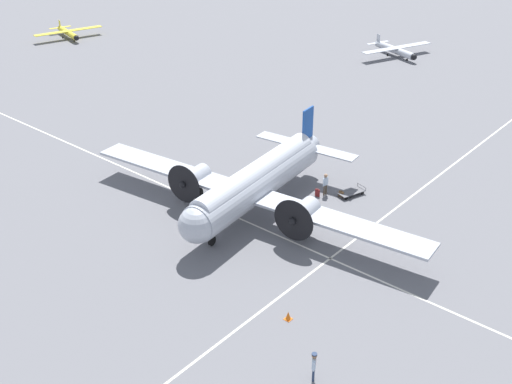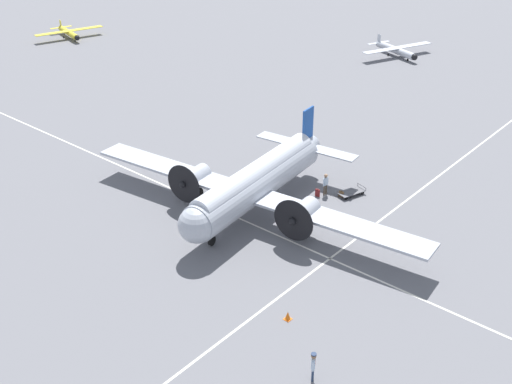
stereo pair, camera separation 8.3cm
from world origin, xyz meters
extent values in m
plane|color=slate|center=(0.00, 0.00, 0.00)|extent=(300.00, 300.00, 0.00)
cube|color=silver|center=(0.00, -1.53, 0.00)|extent=(120.00, 0.16, 0.01)
cube|color=silver|center=(7.77, 0.00, 0.00)|extent=(0.16, 120.00, 0.01)
cylinder|color=#ADB2BC|center=(0.00, 0.00, 2.41)|extent=(4.19, 14.23, 2.62)
cylinder|color=silver|center=(0.00, 0.00, 3.13)|extent=(3.34, 13.46, 1.83)
sphere|color=#ADB2BC|center=(0.80, -6.96, 2.41)|extent=(2.49, 2.49, 2.49)
cylinder|color=#ADB2BC|center=(-0.80, 6.96, 2.54)|extent=(1.74, 2.88, 1.44)
cube|color=#194799|center=(-0.85, 7.47, 4.37)|extent=(0.31, 1.54, 3.01)
cube|color=#ADB2BC|center=(-0.83, 7.30, 2.67)|extent=(9.03, 2.37, 0.10)
cube|color=#ADB2BC|center=(0.12, -1.02, 2.08)|extent=(27.98, 5.38, 0.20)
cylinder|color=#ADB2BC|center=(4.86, -0.72, 2.10)|extent=(1.70, 2.54, 1.44)
cylinder|color=black|center=(5.01, -2.03, 2.10)|extent=(3.01, 0.38, 3.03)
sphere|color=black|center=(5.02, -2.15, 2.10)|extent=(0.50, 0.50, 0.50)
cylinder|color=#ADB2BC|center=(-4.57, -1.80, 2.10)|extent=(1.70, 2.54, 1.44)
cylinder|color=black|center=(-4.42, -3.10, 2.10)|extent=(3.01, 0.38, 3.03)
sphere|color=black|center=(-4.41, -3.22, 2.10)|extent=(0.50, 0.50, 0.50)
cylinder|color=#4C4C51|center=(4.83, -0.48, 1.04)|extent=(0.18, 0.18, 0.98)
cylinder|color=black|center=(4.83, -0.48, 0.55)|extent=(0.42, 1.13, 1.10)
cylinder|color=#4C4C51|center=(-4.60, -1.56, 1.04)|extent=(0.18, 0.18, 0.98)
cylinder|color=black|center=(-4.60, -1.56, 0.55)|extent=(0.42, 1.13, 1.10)
cylinder|color=#4C4C51|center=(0.62, -5.44, 0.79)|extent=(0.14, 0.14, 0.88)
cylinder|color=black|center=(0.62, -5.44, 0.35)|extent=(0.26, 0.72, 0.70)
cylinder|color=navy|center=(13.29, -11.14, 0.42)|extent=(0.12, 0.12, 0.83)
cylinder|color=navy|center=(13.42, -11.35, 0.42)|extent=(0.12, 0.12, 0.83)
cube|color=silver|center=(13.35, -11.24, 1.14)|extent=(0.37, 0.44, 0.62)
sphere|color=#8C6647|center=(13.35, -11.24, 1.59)|extent=(0.28, 0.28, 0.28)
cylinder|color=silver|center=(13.22, -11.03, 1.11)|extent=(0.10, 0.10, 0.59)
cylinder|color=silver|center=(13.48, -11.45, 1.11)|extent=(0.10, 0.10, 0.59)
cube|color=maroon|center=(13.44, -11.19, 1.22)|extent=(0.03, 0.05, 0.40)
cylinder|color=navy|center=(13.35, -11.24, 1.71)|extent=(0.40, 0.40, 0.07)
cylinder|color=#473D2D|center=(2.40, 5.72, 0.44)|extent=(0.13, 0.13, 0.88)
cylinder|color=#473D2D|center=(2.39, 5.46, 0.44)|extent=(0.13, 0.13, 0.88)
cube|color=silver|center=(2.40, 5.59, 1.21)|extent=(0.22, 0.43, 0.66)
sphere|color=tan|center=(2.40, 5.59, 1.68)|extent=(0.29, 0.29, 0.29)
cylinder|color=silver|center=(2.41, 5.85, 1.17)|extent=(0.10, 0.10, 0.63)
cylinder|color=silver|center=(2.38, 5.33, 1.17)|extent=(0.10, 0.10, 0.63)
cube|color=brown|center=(3.57, 6.13, 0.24)|extent=(0.40, 0.15, 0.47)
cube|color=#4A3520|center=(3.57, 6.13, 0.50)|extent=(0.14, 0.11, 0.02)
cube|color=maroon|center=(2.09, 4.99, 0.30)|extent=(0.37, 0.14, 0.60)
cube|color=#551515|center=(2.09, 4.99, 0.63)|extent=(0.13, 0.10, 0.02)
cube|color=#56565B|center=(4.00, 6.87, 0.30)|extent=(1.65, 2.40, 0.04)
cube|color=#56565B|center=(4.32, 7.89, 0.54)|extent=(1.01, 0.35, 0.04)
cylinder|color=#56565B|center=(4.79, 7.74, 0.43)|extent=(0.04, 0.04, 0.22)
cylinder|color=#56565B|center=(3.85, 8.03, 0.43)|extent=(0.04, 0.04, 0.22)
cylinder|color=black|center=(4.15, 5.95, 0.14)|extent=(0.14, 0.29, 0.28)
cylinder|color=black|center=(3.35, 6.20, 0.14)|extent=(0.14, 0.29, 0.28)
cylinder|color=black|center=(4.65, 7.54, 0.14)|extent=(0.14, 0.29, 0.28)
cylinder|color=black|center=(3.85, 7.79, 0.14)|extent=(0.14, 0.29, 0.28)
cylinder|color=#B7BCC6|center=(-12.51, 42.93, 0.79)|extent=(6.97, 3.35, 0.87)
sphere|color=black|center=(-9.03, 41.60, 0.79)|extent=(0.78, 0.78, 0.78)
cube|color=#B7BCC6|center=(-12.14, 42.79, 1.18)|extent=(4.84, 10.38, 0.08)
cube|color=#B7BCC6|center=(-15.76, 44.17, 1.48)|extent=(0.61, 0.28, 1.13)
cube|color=#B7BCC6|center=(-15.76, 44.17, 0.92)|extent=(1.76, 3.45, 0.04)
cylinder|color=black|center=(-10.14, 42.03, 0.14)|extent=(0.29, 0.17, 0.28)
cylinder|color=#4C4C51|center=(-10.14, 42.03, 0.24)|extent=(0.06, 0.06, 0.21)
cylinder|color=black|center=(-12.59, 43.81, 0.14)|extent=(0.29, 0.17, 0.28)
cylinder|color=#4C4C51|center=(-12.59, 43.81, 0.24)|extent=(0.06, 0.06, 0.21)
cylinder|color=black|center=(-13.16, 42.33, 0.14)|extent=(0.29, 0.17, 0.28)
cylinder|color=#4C4C51|center=(-13.16, 42.33, 0.24)|extent=(0.06, 0.06, 0.21)
cylinder|color=yellow|center=(-52.64, 20.61, 0.75)|extent=(6.48, 2.50, 0.80)
sphere|color=black|center=(-49.37, 19.71, 0.75)|extent=(0.72, 0.72, 0.72)
cube|color=yellow|center=(-52.29, 20.52, 1.11)|extent=(3.57, 9.68, 0.08)
cube|color=yellow|center=(-55.71, 21.46, 1.38)|extent=(0.57, 0.21, 1.03)
cube|color=yellow|center=(-55.71, 21.46, 0.87)|extent=(1.33, 3.20, 0.04)
cylinder|color=black|center=(-50.41, 20.00, 0.14)|extent=(0.29, 0.15, 0.28)
cylinder|color=#4C4C51|center=(-50.41, 20.00, 0.24)|extent=(0.06, 0.06, 0.21)
cylinder|color=black|center=(-52.80, 21.40, 0.14)|extent=(0.29, 0.15, 0.28)
cylinder|color=#4C4C51|center=(-52.80, 21.40, 0.24)|extent=(0.06, 0.06, 0.21)
cylinder|color=black|center=(-53.18, 20.01, 0.14)|extent=(0.29, 0.15, 0.28)
cylinder|color=#4C4C51|center=(-53.18, 20.01, 0.24)|extent=(0.06, 0.06, 0.21)
cube|color=orange|center=(9.45, -8.29, 0.01)|extent=(0.41, 0.41, 0.03)
cone|color=orange|center=(9.45, -8.29, 0.27)|extent=(0.35, 0.35, 0.55)
camera|label=1|loc=(26.91, -31.85, 24.20)|focal=45.00mm
camera|label=2|loc=(26.97, -31.79, 24.20)|focal=45.00mm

